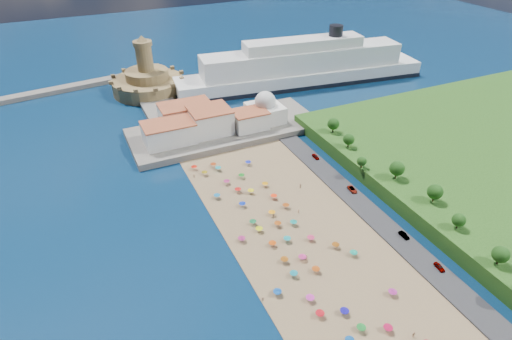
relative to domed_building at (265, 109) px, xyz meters
name	(u,v)px	position (x,y,z in m)	size (l,w,h in m)	color
ground	(276,228)	(-30.00, -71.00, -8.97)	(700.00, 700.00, 0.00)	#071938
terrace	(225,129)	(-20.00, 2.00, -7.47)	(90.00, 36.00, 3.00)	#59544C
jetty	(162,110)	(-42.00, 37.00, -7.77)	(18.00, 70.00, 2.40)	#59544C
waterfront_buildings	(198,122)	(-33.05, 2.64, -1.10)	(57.00, 29.00, 11.00)	silver
domed_building	(265,109)	(0.00, 0.00, 0.00)	(16.00, 16.00, 15.00)	silver
fortress	(148,81)	(-42.00, 67.00, -2.29)	(40.00, 40.00, 32.40)	olive
cruise_ship	(302,68)	(44.43, 41.63, 0.81)	(152.78, 40.77, 33.04)	black
beach_parasols	(289,245)	(-31.01, -82.14, -6.83)	(33.46, 114.09, 2.20)	gray
beachgoers	(289,237)	(-28.58, -77.90, -7.84)	(37.80, 96.85, 1.83)	tan
parked_cars	(365,201)	(6.00, -72.43, -7.59)	(2.74, 75.33, 1.44)	gray
hillside_trees	(408,181)	(18.97, -78.02, 0.94)	(13.99, 105.12, 7.21)	#382314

